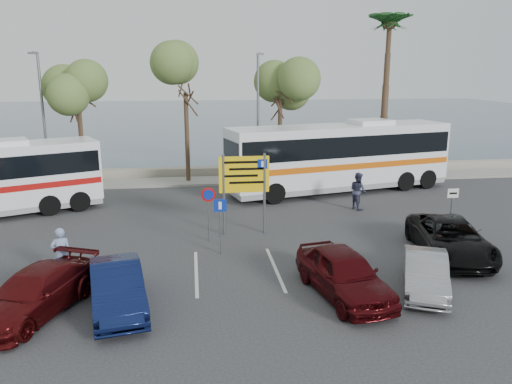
{
  "coord_description": "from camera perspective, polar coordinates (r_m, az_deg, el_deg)",
  "views": [
    {
      "loc": [
        -1.22,
        -17.93,
        7.11
      ],
      "look_at": [
        1.5,
        3.0,
        1.95
      ],
      "focal_mm": 35.0,
      "sensor_mm": 36.0,
      "label": 1
    }
  ],
  "objects": [
    {
      "name": "suv_black",
      "position": [
        20.94,
        21.31,
        -4.95
      ],
      "size": [
        3.39,
        5.66,
        1.47
      ],
      "primitive_type": "imported",
      "rotation": [
        0.0,
        0.0,
        -0.19
      ],
      "color": "black",
      "rests_on": "ground"
    },
    {
      "name": "kerb_strip",
      "position": [
        32.72,
        -5.09,
        1.28
      ],
      "size": [
        44.0,
        2.4,
        0.15
      ],
      "primitive_type": "cube",
      "color": "gray",
      "rests_on": "ground"
    },
    {
      "name": "sea",
      "position": [
        78.26,
        -6.55,
        8.45
      ],
      "size": [
        140.0,
        140.0,
        0.0
      ],
      "primitive_type": "plane",
      "color": "#3A515D",
      "rests_on": "ground"
    },
    {
      "name": "tree_right",
      "position": [
        32.45,
        2.82,
        12.07
      ],
      "size": [
        3.2,
        3.2,
        7.4
      ],
      "color": "#382619",
      "rests_on": "kerb_strip"
    },
    {
      "name": "pedestrian_far",
      "position": [
        26.6,
        11.57,
        0.13
      ],
      "size": [
        1.0,
        1.13,
        1.95
      ],
      "primitive_type": "imported",
      "rotation": [
        0.0,
        0.0,
        1.89
      ],
      "color": "#363951",
      "rests_on": "ground"
    },
    {
      "name": "sign_no_stop",
      "position": [
        21.06,
        -5.45,
        -1.55
      ],
      "size": [
        0.6,
        0.08,
        2.35
      ],
      "color": "slate",
      "rests_on": "ground"
    },
    {
      "name": "palm_tree",
      "position": [
        34.48,
        15.01,
        17.89
      ],
      "size": [
        4.8,
        4.8,
        11.2
      ],
      "color": "#382619",
      "rests_on": "kerb_strip"
    },
    {
      "name": "pedestrian_near",
      "position": [
        18.6,
        -21.37,
        -6.6
      ],
      "size": [
        0.79,
        0.64,
        1.88
      ],
      "primitive_type": "imported",
      "rotation": [
        0.0,
        0.0,
        3.45
      ],
      "color": "#8396BF",
      "rests_on": "ground"
    },
    {
      "name": "tree_left",
      "position": [
        32.66,
        -19.76,
        11.02
      ],
      "size": [
        3.2,
        3.2,
        7.2
      ],
      "color": "#382619",
      "rests_on": "kerb_strip"
    },
    {
      "name": "lane_markings",
      "position": [
        18.36,
        -6.65,
        -9.12
      ],
      "size": [
        12.02,
        4.2,
        0.01
      ],
      "primitive_type": null,
      "color": "silver",
      "rests_on": "ground"
    },
    {
      "name": "street_lamp_left",
      "position": [
        32.75,
        -23.18,
        8.26
      ],
      "size": [
        0.45,
        1.15,
        8.01
      ],
      "color": "slate",
      "rests_on": "kerb_strip"
    },
    {
      "name": "sign_taxi",
      "position": [
        23.05,
        21.46,
        -1.52
      ],
      "size": [
        0.5,
        0.07,
        2.2
      ],
      "color": "slate",
      "rests_on": "ground"
    },
    {
      "name": "car_red",
      "position": [
        16.45,
        10.01,
        -9.14
      ],
      "size": [
        2.62,
        4.77,
        1.54
      ],
      "primitive_type": "imported",
      "rotation": [
        0.0,
        0.0,
        0.19
      ],
      "color": "#42090C",
      "rests_on": "ground"
    },
    {
      "name": "direction_sign",
      "position": [
        21.75,
        -1.36,
        1.32
      ],
      "size": [
        2.2,
        0.12,
        3.6
      ],
      "color": "slate",
      "rests_on": "ground"
    },
    {
      "name": "ground",
      "position": [
        19.33,
        -3.29,
        -7.86
      ],
      "size": [
        120.0,
        120.0,
        0.0
      ],
      "primitive_type": "plane",
      "color": "#2E2E30",
      "rests_on": "ground"
    },
    {
      "name": "tree_mid",
      "position": [
        31.93,
        -8.11,
        12.8
      ],
      "size": [
        3.2,
        3.2,
        8.0
      ],
      "color": "#382619",
      "rests_on": "kerb_strip"
    },
    {
      "name": "street_lamp_right",
      "position": [
        31.83,
        0.24,
        9.22
      ],
      "size": [
        0.45,
        1.15,
        8.01
      ],
      "color": "slate",
      "rests_on": "kerb_strip"
    },
    {
      "name": "coach_bus_right",
      "position": [
        30.18,
        9.53,
        3.75
      ],
      "size": [
        13.91,
        6.01,
        4.24
      ],
      "color": "white",
      "rests_on": "ground"
    },
    {
      "name": "sign_parking",
      "position": [
        19.58,
        -4.1,
        -3.03
      ],
      "size": [
        0.5,
        0.07,
        2.25
      ],
      "color": "slate",
      "rests_on": "ground"
    },
    {
      "name": "car_blue",
      "position": [
        15.96,
        -15.58,
        -10.44
      ],
      "size": [
        2.31,
        4.49,
        1.41
      ],
      "primitive_type": "imported",
      "rotation": [
        0.0,
        0.0,
        0.2
      ],
      "color": "#0D1740",
      "rests_on": "ground"
    },
    {
      "name": "car_silver_b",
      "position": [
        17.5,
        18.8,
        -8.74
      ],
      "size": [
        2.74,
        4.06,
        1.27
      ],
      "primitive_type": "imported",
      "rotation": [
        0.0,
        0.0,
        -0.4
      ],
      "color": "gray",
      "rests_on": "ground"
    },
    {
      "name": "car_maroon",
      "position": [
        16.51,
        -23.98,
        -10.48
      ],
      "size": [
        3.5,
        4.96,
        1.33
      ],
      "primitive_type": "imported",
      "rotation": [
        0.0,
        0.0,
        -0.4
      ],
      "color": "#510D0E",
      "rests_on": "ground"
    },
    {
      "name": "seawall",
      "position": [
        34.63,
        -5.24,
        2.35
      ],
      "size": [
        48.0,
        0.8,
        0.6
      ],
      "primitive_type": "cube",
      "color": "gray",
      "rests_on": "ground"
    }
  ]
}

